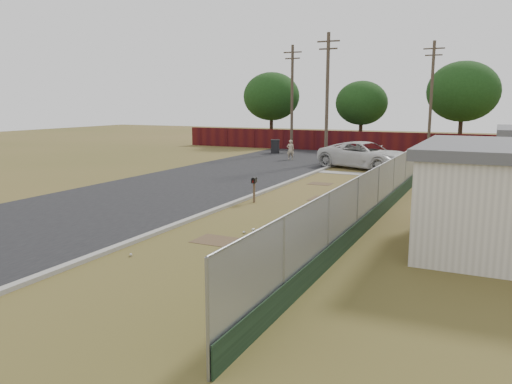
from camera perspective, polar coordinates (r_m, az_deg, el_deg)
The scene contains 12 objects.
ground at distance 19.79m, azimuth 4.81°, elevation -2.28°, with size 120.00×120.00×0.00m, color brown.
street at distance 29.76m, azimuth -1.84°, elevation 1.98°, with size 15.10×60.00×0.12m.
chainlink_fence at distance 19.77m, azimuth 14.40°, elevation -0.23°, with size 0.10×27.06×2.02m.
privacy_fence at distance 45.08m, azimuth 9.05°, elevation 5.78°, with size 30.00×0.12×1.80m, color #450E0E.
utility_poles at distance 40.15m, azimuth 10.64°, elevation 10.63°, with size 12.60×8.24×9.00m.
horizon_trees at distance 42.07m, azimuth 17.72°, elevation 10.21°, with size 33.32×31.94×7.78m.
fire_hydrant at distance 12.34m, azimuth 4.78°, elevation -8.03°, with size 0.40×0.39×0.88m.
mailbox at distance 21.43m, azimuth -0.21°, elevation 1.11°, with size 0.26×0.49×1.12m.
pickup_truck at distance 33.43m, azimuth 12.41°, elevation 4.13°, with size 2.90×6.29×1.75m, color silver.
pedestrian at distance 37.71m, azimuth 3.96°, elevation 4.83°, with size 0.55×0.36×1.52m, color tan.
trash_bin at distance 42.72m, azimuth 2.21°, elevation 5.25°, with size 0.97×0.95×1.15m.
scattered_litter at distance 17.78m, azimuth 1.60°, elevation -3.55°, with size 3.22×12.33×0.07m.
Camera 1 is at (6.83, -18.08, 4.26)m, focal length 35.00 mm.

